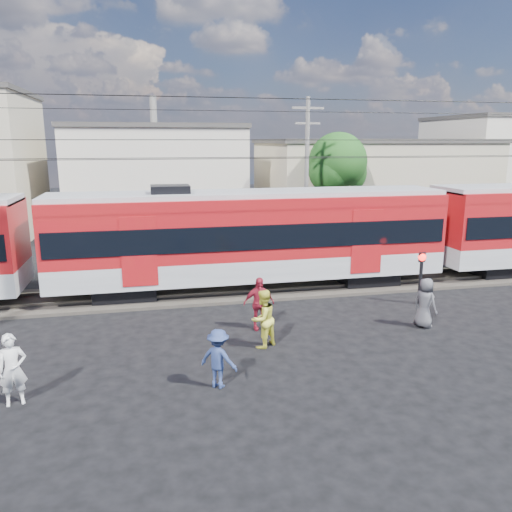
{
  "coord_description": "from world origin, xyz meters",
  "views": [
    {
      "loc": [
        -2.7,
        -11.81,
        6.15
      ],
      "look_at": [
        0.95,
        5.0,
        2.18
      ],
      "focal_mm": 35.0,
      "sensor_mm": 36.0,
      "label": 1
    }
  ],
  "objects_px": {
    "commuter_train": "(256,234)",
    "crossing_signal": "(421,268)",
    "pedestrian_a": "(13,370)",
    "pedestrian_c": "(218,359)"
  },
  "relations": [
    {
      "from": "pedestrian_a",
      "to": "crossing_signal",
      "type": "xyz_separation_m",
      "value": [
        13.39,
        4.8,
        0.53
      ]
    },
    {
      "from": "commuter_train",
      "to": "pedestrian_c",
      "type": "xyz_separation_m",
      "value": [
        -2.73,
        -8.14,
        -1.63
      ]
    },
    {
      "from": "pedestrian_c",
      "to": "crossing_signal",
      "type": "relative_size",
      "value": 0.76
    },
    {
      "from": "commuter_train",
      "to": "crossing_signal",
      "type": "bearing_deg",
      "value": -28.63
    },
    {
      "from": "pedestrian_c",
      "to": "crossing_signal",
      "type": "bearing_deg",
      "value": -114.54
    },
    {
      "from": "pedestrian_a",
      "to": "crossing_signal",
      "type": "bearing_deg",
      "value": 4.62
    },
    {
      "from": "commuter_train",
      "to": "crossing_signal",
      "type": "distance_m",
      "value": 6.67
    },
    {
      "from": "commuter_train",
      "to": "pedestrian_a",
      "type": "bearing_deg",
      "value": -133.7
    },
    {
      "from": "commuter_train",
      "to": "pedestrian_a",
      "type": "xyz_separation_m",
      "value": [
        -7.6,
        -7.96,
        -1.52
      ]
    },
    {
      "from": "pedestrian_a",
      "to": "pedestrian_c",
      "type": "height_order",
      "value": "pedestrian_a"
    }
  ]
}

